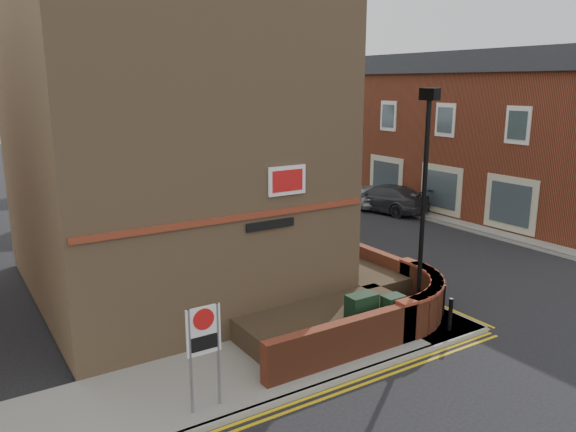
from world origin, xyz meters
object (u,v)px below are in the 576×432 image
at_px(utility_cabinet_large, 361,316).
at_px(silver_car_near, 281,220).
at_px(lamppost, 423,209).
at_px(zone_sign, 204,339).

relative_size(utility_cabinet_large, silver_car_near, 0.31).
bearing_deg(lamppost, utility_cabinet_large, 176.99).
height_order(lamppost, silver_car_near, lamppost).
bearing_deg(utility_cabinet_large, zone_sign, -170.31).
height_order(lamppost, zone_sign, lamppost).
bearing_deg(silver_car_near, zone_sign, -114.06).
distance_m(lamppost, zone_sign, 6.85).
bearing_deg(lamppost, zone_sign, -173.93).
xyz_separation_m(utility_cabinet_large, zone_sign, (-4.70, -0.80, 0.92)).
xyz_separation_m(lamppost, utility_cabinet_large, (-1.90, 0.10, -2.62)).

